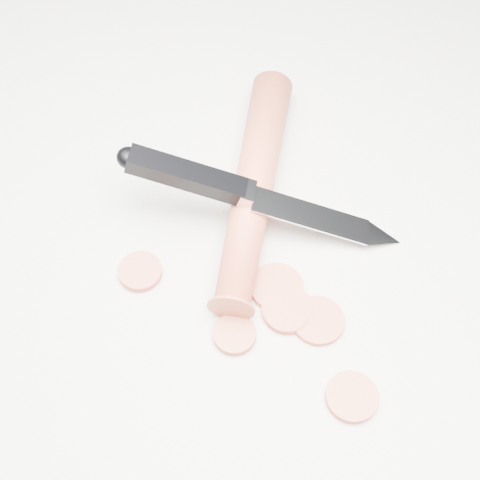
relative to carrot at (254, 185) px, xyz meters
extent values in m
plane|color=silver|center=(-0.02, -0.05, -0.02)|extent=(2.40, 2.40, 0.00)
cylinder|color=#DD5234|center=(0.00, 0.00, 0.00)|extent=(0.10, 0.22, 0.03)
cylinder|color=#CA5C3D|center=(-0.10, -0.06, -0.01)|extent=(0.03, 0.03, 0.01)
cylinder|color=#CA5C3D|center=(0.01, -0.11, -0.01)|extent=(0.04, 0.04, 0.01)
cylinder|color=#CA5C3D|center=(0.00, -0.11, -0.01)|extent=(0.03, 0.03, 0.01)
cylinder|color=#CA5C3D|center=(-0.04, -0.12, -0.01)|extent=(0.03, 0.03, 0.01)
cylinder|color=#CA5C3D|center=(0.03, -0.12, -0.02)|extent=(0.04, 0.04, 0.01)
cylinder|color=#CA5C3D|center=(0.00, -0.09, -0.01)|extent=(0.04, 0.04, 0.01)
cylinder|color=#CA5C3D|center=(0.04, -0.18, -0.01)|extent=(0.04, 0.04, 0.01)
camera|label=1|loc=(-0.06, -0.32, 0.44)|focal=50.00mm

